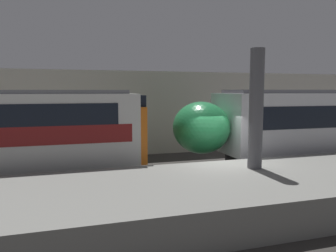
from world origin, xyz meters
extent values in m
plane|color=#33302D|center=(0.00, 0.00, 0.00)|extent=(120.00, 120.00, 0.00)
cube|color=slate|center=(0.00, -2.29, 0.48)|extent=(40.00, 4.58, 0.96)
cube|color=#B2AD9E|center=(0.00, 6.80, 2.29)|extent=(50.00, 0.15, 4.58)
cylinder|color=#56565B|center=(0.48, -1.38, 2.91)|extent=(0.46, 0.46, 3.89)
ellipsoid|color=#238447|center=(0.09, 2.25, 1.93)|extent=(2.42, 2.67, 2.23)
sphere|color=#F2EFCC|center=(-0.86, 2.25, 1.53)|extent=(0.20, 0.20, 0.20)
cube|color=orange|center=(-2.74, 2.25, 1.85)|extent=(0.25, 2.85, 2.13)
cube|color=black|center=(-2.74, 2.25, 2.92)|extent=(0.25, 2.56, 0.85)
sphere|color=#EA4C42|center=(-2.58, 1.60, 1.48)|extent=(0.18, 0.18, 0.18)
sphere|color=#EA4C42|center=(-2.58, 2.91, 1.48)|extent=(0.18, 0.18, 0.18)
camera|label=1|loc=(-5.36, -10.68, 3.49)|focal=35.00mm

